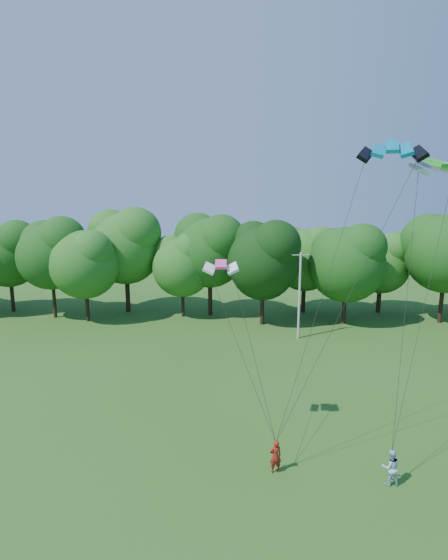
{
  "coord_description": "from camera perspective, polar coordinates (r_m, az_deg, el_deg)",
  "views": [
    {
      "loc": [
        -0.96,
        -13.0,
        14.35
      ],
      "look_at": [
        -1.14,
        13.0,
        9.06
      ],
      "focal_mm": 28.0,
      "sensor_mm": 36.0,
      "label": 1
    }
  ],
  "objects": [
    {
      "name": "utility_pole",
      "position": [
        43.29,
        9.82,
        -1.95
      ],
      "size": [
        1.71,
        0.31,
        8.59
      ],
      "rotation": [
        0.0,
        0.0,
        0.14
      ],
      "color": "beige",
      "rests_on": "ground"
    },
    {
      "name": "kite_flyer_left",
      "position": [
        24.52,
        6.73,
        -21.89
      ],
      "size": [
        0.74,
        0.58,
        1.78
      ],
      "primitive_type": "imported",
      "rotation": [
        0.0,
        0.0,
        3.4
      ],
      "color": "maroon",
      "rests_on": "ground"
    },
    {
      "name": "kite_flyer_right",
      "position": [
        24.95,
        20.92,
        -21.85
      ],
      "size": [
        0.93,
        0.74,
        1.87
      ],
      "primitive_type": "imported",
      "rotation": [
        0.0,
        0.0,
        3.17
      ],
      "color": "#ACD2EF",
      "rests_on": "ground"
    },
    {
      "name": "kite_teal",
      "position": [
        24.75,
        21.12,
        15.96
      ],
      "size": [
        3.43,
        2.23,
        0.8
      ],
      "rotation": [
        0.0,
        0.0,
        -0.29
      ],
      "color": "#05789B",
      "rests_on": "ground"
    },
    {
      "name": "kite_green",
      "position": [
        25.87,
        26.08,
        13.58
      ],
      "size": [
        3.01,
        2.0,
        0.54
      ],
      "rotation": [
        0.0,
        0.0,
        0.3
      ],
      "color": "green",
      "rests_on": "ground"
    },
    {
      "name": "kite_pink",
      "position": [
        23.4,
        -0.42,
        2.06
      ],
      "size": [
        1.87,
        0.9,
        0.43
      ],
      "rotation": [
        0.0,
        0.0,
        -0.0
      ],
      "color": "#F8459D",
      "rests_on": "ground"
    },
    {
      "name": "tree_back_center",
      "position": [
        47.25,
        5.1,
        2.58
      ],
      "size": [
        7.78,
        7.78,
        11.31
      ],
      "color": "black",
      "rests_on": "ground"
    }
  ]
}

